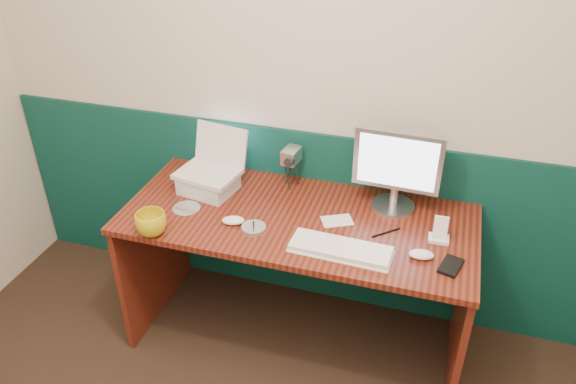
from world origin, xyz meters
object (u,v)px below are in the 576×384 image
(laptop, at_px, (206,154))
(monitor, at_px, (397,171))
(desk, at_px, (297,280))
(camcorder, at_px, (291,169))
(keyboard, at_px, (341,250))
(mug, at_px, (151,224))

(laptop, height_order, monitor, monitor)
(laptop, xyz_separation_m, monitor, (0.88, 0.11, -0.01))
(desk, height_order, monitor, monitor)
(laptop, bearing_deg, desk, -1.12)
(camcorder, bearing_deg, desk, -60.23)
(monitor, bearing_deg, desk, -150.86)
(laptop, xyz_separation_m, keyboard, (0.72, -0.29, -0.19))
(camcorder, bearing_deg, mug, -121.93)
(laptop, height_order, mug, laptop)
(keyboard, relative_size, mug, 3.11)
(desk, distance_m, laptop, 0.75)
(keyboard, bearing_deg, monitor, 70.66)
(monitor, distance_m, keyboard, 0.47)
(monitor, xyz_separation_m, keyboard, (-0.16, -0.40, -0.18))
(laptop, distance_m, monitor, 0.89)
(laptop, xyz_separation_m, camcorder, (0.37, 0.17, -0.11))
(laptop, height_order, keyboard, laptop)
(laptop, relative_size, monitor, 0.72)
(laptop, xyz_separation_m, mug, (-0.09, -0.40, -0.15))
(desk, bearing_deg, monitor, 26.67)
(desk, relative_size, laptop, 5.69)
(desk, height_order, keyboard, keyboard)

